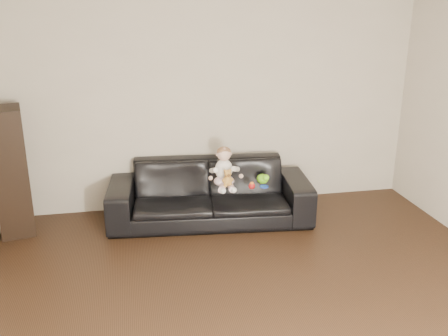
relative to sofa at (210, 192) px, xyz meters
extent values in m
plane|color=#301E11|center=(0.13, -2.25, -0.34)|extent=(5.50, 5.50, 0.00)
plane|color=#BDB39F|center=(0.13, 0.50, 0.96)|extent=(5.00, 0.00, 5.00)
imported|color=black|center=(0.00, 0.00, 0.00)|extent=(2.40, 1.13, 0.68)
cube|color=black|center=(-2.17, 0.10, 0.37)|extent=(0.44, 0.55, 1.41)
cube|color=silver|center=(-2.15, 0.10, 0.68)|extent=(0.23, 0.28, 0.28)
ellipsoid|color=white|center=(0.15, -0.11, 0.17)|extent=(0.27, 0.24, 0.13)
ellipsoid|color=white|center=(0.15, -0.10, 0.31)|extent=(0.23, 0.20, 0.24)
sphere|color=beige|center=(0.15, -0.11, 0.49)|extent=(0.19, 0.19, 0.16)
ellipsoid|color=#8C603F|center=(0.15, -0.10, 0.52)|extent=(0.19, 0.19, 0.11)
cylinder|color=white|center=(0.10, -0.26, 0.15)|extent=(0.10, 0.21, 0.08)
cylinder|color=white|center=(0.20, -0.26, 0.15)|extent=(0.10, 0.21, 0.08)
sphere|color=white|center=(0.09, -0.36, 0.15)|extent=(0.08, 0.08, 0.07)
sphere|color=white|center=(0.21, -0.36, 0.15)|extent=(0.08, 0.08, 0.07)
cylinder|color=white|center=(0.02, -0.15, 0.32)|extent=(0.09, 0.17, 0.11)
cylinder|color=white|center=(0.27, -0.15, 0.32)|extent=(0.09, 0.17, 0.11)
ellipsoid|color=#BC8435|center=(0.16, -0.26, 0.23)|extent=(0.11, 0.10, 0.12)
sphere|color=#BC8435|center=(0.16, -0.27, 0.32)|extent=(0.09, 0.09, 0.08)
sphere|color=#BC8435|center=(0.13, -0.27, 0.35)|extent=(0.03, 0.03, 0.03)
sphere|color=#BC8435|center=(0.19, -0.27, 0.35)|extent=(0.03, 0.03, 0.03)
sphere|color=#593819|center=(0.16, -0.31, 0.31)|extent=(0.03, 0.03, 0.03)
ellipsoid|color=#71DF1A|center=(0.60, -0.11, 0.16)|extent=(0.17, 0.19, 0.11)
sphere|color=red|center=(0.44, -0.26, 0.14)|extent=(0.10, 0.10, 0.08)
cylinder|color=blue|center=(0.59, -0.23, 0.11)|extent=(0.10, 0.10, 0.01)
camera|label=1|loc=(-0.88, -5.36, 2.14)|focal=40.00mm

